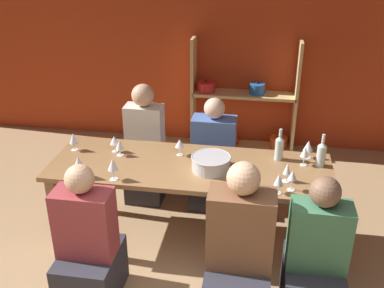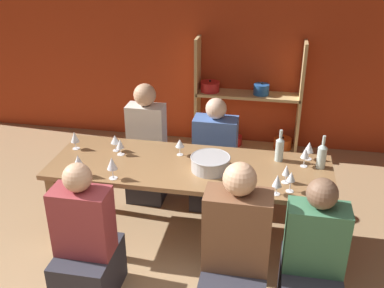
{
  "view_description": "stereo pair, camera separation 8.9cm",
  "coord_description": "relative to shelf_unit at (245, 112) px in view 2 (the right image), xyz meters",
  "views": [
    {
      "loc": [
        0.54,
        -1.67,
        2.57
      ],
      "look_at": [
        -0.01,
        1.71,
        0.93
      ],
      "focal_mm": 42.0,
      "sensor_mm": 36.0,
      "label": 1
    },
    {
      "loc": [
        0.63,
        -1.65,
        2.57
      ],
      "look_at": [
        -0.01,
        1.71,
        0.93
      ],
      "focal_mm": 42.0,
      "sensor_mm": 36.0,
      "label": 2
    }
  ],
  "objects": [
    {
      "name": "wall_back_red",
      "position": [
        -0.3,
        0.2,
        0.86
      ],
      "size": [
        8.8,
        0.06,
        2.7
      ],
      "color": "#B23819",
      "rests_on": "ground_plane"
    },
    {
      "name": "shelf_unit",
      "position": [
        0.0,
        0.0,
        0.0
      ],
      "size": [
        1.3,
        0.3,
        1.41
      ],
      "color": "tan",
      "rests_on": "ground_plane"
    },
    {
      "name": "dining_table",
      "position": [
        -0.31,
        -2.02,
        0.19
      ],
      "size": [
        2.37,
        0.81,
        0.78
      ],
      "color": "olive",
      "rests_on": "ground_plane"
    },
    {
      "name": "mixing_bowl",
      "position": [
        -0.13,
        -2.07,
        0.35
      ],
      "size": [
        0.33,
        0.33,
        0.12
      ],
      "color": "#B7BABC",
      "rests_on": "dining_table"
    },
    {
      "name": "wine_bottle_green",
      "position": [
        0.42,
        -1.8,
        0.4
      ],
      "size": [
        0.07,
        0.07,
        0.28
      ],
      "color": "#B2C6C1",
      "rests_on": "dining_table"
    },
    {
      "name": "wine_bottle_dark",
      "position": [
        0.76,
        -1.86,
        0.4
      ],
      "size": [
        0.08,
        0.08,
        0.29
      ],
      "color": "#B2C6C1",
      "rests_on": "dining_table"
    },
    {
      "name": "wine_glass_empty_a",
      "position": [
        -1.15,
        -2.36,
        0.42
      ],
      "size": [
        0.08,
        0.08,
        0.18
      ],
      "color": "white",
      "rests_on": "dining_table"
    },
    {
      "name": "wine_glass_red_a",
      "position": [
        0.47,
        -2.16,
        0.39
      ],
      "size": [
        0.06,
        0.06,
        0.15
      ],
      "color": "white",
      "rests_on": "dining_table"
    },
    {
      "name": "wine_glass_empty_b",
      "position": [
        -0.87,
        -2.35,
        0.42
      ],
      "size": [
        0.08,
        0.08,
        0.19
      ],
      "color": "white",
      "rests_on": "dining_table"
    },
    {
      "name": "wine_glass_empty_c",
      "position": [
        0.41,
        -2.35,
        0.4
      ],
      "size": [
        0.07,
        0.07,
        0.17
      ],
      "color": "white",
      "rests_on": "dining_table"
    },
    {
      "name": "wine_glass_white_a",
      "position": [
        -1.38,
        -1.91,
        0.4
      ],
      "size": [
        0.08,
        0.08,
        0.17
      ],
      "color": "white",
      "rests_on": "dining_table"
    },
    {
      "name": "wine_glass_white_b",
      "position": [
        0.51,
        -2.29,
        0.41
      ],
      "size": [
        0.07,
        0.07,
        0.17
      ],
      "color": "white",
      "rests_on": "dining_table"
    },
    {
      "name": "wine_glass_empty_d",
      "position": [
        -0.44,
        -1.85,
        0.39
      ],
      "size": [
        0.08,
        0.08,
        0.15
      ],
      "color": "white",
      "rests_on": "dining_table"
    },
    {
      "name": "wine_glass_white_c",
      "position": [
        -0.95,
        -1.94,
        0.38
      ],
      "size": [
        0.07,
        0.07,
        0.15
      ],
      "color": "white",
      "rests_on": "dining_table"
    },
    {
      "name": "wine_glass_empty_e",
      "position": [
        -1.02,
        -1.88,
        0.39
      ],
      "size": [
        0.08,
        0.08,
        0.15
      ],
      "color": "white",
      "rests_on": "dining_table"
    },
    {
      "name": "wine_glass_white_d",
      "position": [
        0.66,
        -1.73,
        0.39
      ],
      "size": [
        0.08,
        0.08,
        0.16
      ],
      "color": "white",
      "rests_on": "dining_table"
    },
    {
      "name": "wine_glass_empty_f",
      "position": [
        0.63,
        -1.87,
        0.4
      ],
      "size": [
        0.07,
        0.07,
        0.17
      ],
      "color": "white",
      "rests_on": "dining_table"
    },
    {
      "name": "person_near_a",
      "position": [
        0.16,
        -2.81,
        -0.04
      ],
      "size": [
        0.45,
        0.56,
        1.25
      ],
      "color": "#2D2D38",
      "rests_on": "ground_plane"
    },
    {
      "name": "person_far_a",
      "position": [
        -0.89,
        -1.33,
        -0.03
      ],
      "size": [
        0.37,
        0.47,
        1.23
      ],
      "rotation": [
        0.0,
        0.0,
        3.14
      ],
      "color": "#2D2D38",
      "rests_on": "ground_plane"
    },
    {
      "name": "person_near_b",
      "position": [
        0.68,
        -2.74,
        -0.07
      ],
      "size": [
        0.41,
        0.51,
        1.15
      ],
      "color": "#2D2D38",
      "rests_on": "ground_plane"
    },
    {
      "name": "person_far_b",
      "position": [
        -0.2,
        -1.31,
        -0.09
      ],
      "size": [
        0.43,
        0.53,
        1.13
      ],
      "rotation": [
        0.0,
        0.0,
        3.14
      ],
      "color": "#2D2D38",
      "rests_on": "ground_plane"
    },
    {
      "name": "person_near_c",
      "position": [
        -0.95,
        -2.81,
        -0.08
      ],
      "size": [
        0.42,
        0.52,
        1.14
      ],
      "color": "#2D2D38",
      "rests_on": "ground_plane"
    }
  ]
}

